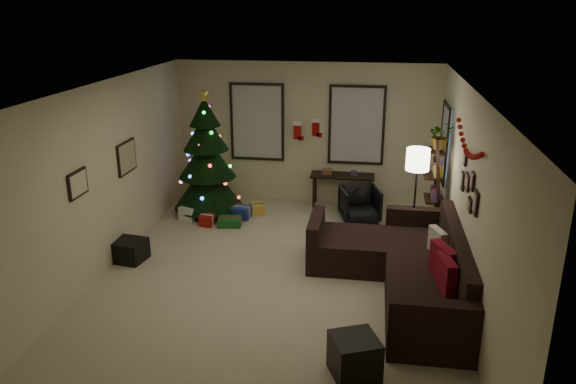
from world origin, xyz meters
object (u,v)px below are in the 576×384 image
object	(u,v)px
christmas_tree	(207,162)
sofa	(406,268)
desk	(342,178)
bookshelf	(436,192)
desk_chair	(360,204)

from	to	relation	value
christmas_tree	sofa	size ratio (longest dim) A/B	0.77
desk	bookshelf	distance (m)	2.13
desk_chair	bookshelf	size ratio (longest dim) A/B	0.35
christmas_tree	bookshelf	xyz separation A→B (m)	(4.00, -0.74, -0.11)
christmas_tree	desk	xyz separation A→B (m)	(2.43, 0.68, -0.40)
christmas_tree	desk	bearing A→B (deg)	15.51
desk	sofa	bearing A→B (deg)	-70.95
desk_chair	desk	bearing A→B (deg)	103.09
christmas_tree	desk_chair	world-z (taller)	christmas_tree
desk	desk_chair	xyz separation A→B (m)	(0.36, -0.65, -0.26)
desk	christmas_tree	bearing A→B (deg)	-164.49
bookshelf	desk_chair	bearing A→B (deg)	147.75
sofa	bookshelf	xyz separation A→B (m)	(0.50, 1.69, 0.56)
christmas_tree	bookshelf	size ratio (longest dim) A/B	1.32
christmas_tree	sofa	bearing A→B (deg)	-34.70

